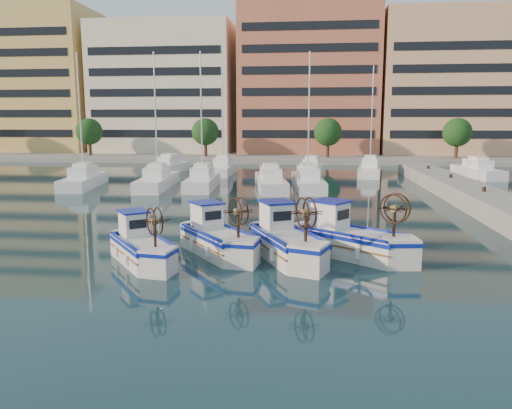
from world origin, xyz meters
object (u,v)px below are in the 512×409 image
object	(u,v)px
fishing_boat_a	(141,245)
fishing_boat_b	(217,237)
fishing_boat_c	(286,240)
fishing_boat_d	(351,238)

from	to	relation	value
fishing_boat_a	fishing_boat_b	world-z (taller)	fishing_boat_b
fishing_boat_a	fishing_boat_c	distance (m)	6.00
fishing_boat_a	fishing_boat_d	bearing A→B (deg)	-24.17
fishing_boat_a	fishing_boat_d	distance (m)	8.83
fishing_boat_a	fishing_boat_d	size ratio (longest dim) A/B	0.88
fishing_boat_a	fishing_boat_c	world-z (taller)	fishing_boat_c
fishing_boat_c	fishing_boat_a	bearing A→B (deg)	166.90
fishing_boat_a	fishing_boat_b	bearing A→B (deg)	-7.13
fishing_boat_b	fishing_boat_d	bearing A→B (deg)	-34.52
fishing_boat_a	fishing_boat_d	world-z (taller)	fishing_boat_d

